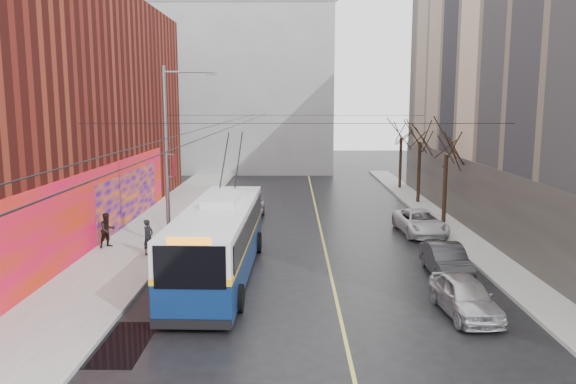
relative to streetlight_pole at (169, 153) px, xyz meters
name	(u,v)px	position (x,y,z in m)	size (l,w,h in m)	color
ground	(297,329)	(6.14, -10.00, -4.85)	(140.00, 140.00, 0.00)	black
sidewalk_left	(146,238)	(-1.86, 2.00, -4.77)	(4.00, 60.00, 0.15)	gray
sidewalk_right	(463,239)	(15.14, 2.00, -4.77)	(2.00, 60.00, 0.15)	gray
lane_line	(321,231)	(7.64, 4.00, -4.84)	(0.12, 50.00, 0.01)	#BFB74C
building_left	(6,108)	(-9.85, 3.99, 2.14)	(12.11, 36.00, 14.00)	#551611
building_far	(239,87)	(0.14, 34.99, 4.17)	(20.50, 12.10, 18.00)	gray
streetlight_pole	(169,153)	(0.00, 0.00, 0.00)	(2.65, 0.60, 9.00)	slate
catenary_wires	(250,121)	(3.60, 4.77, 1.40)	(18.00, 60.00, 0.22)	black
tree_near	(447,142)	(15.14, 6.00, 0.13)	(3.20, 3.20, 6.40)	black
tree_mid	(420,131)	(15.14, 13.00, 0.41)	(3.20, 3.20, 6.68)	black
tree_far	(401,129)	(15.14, 20.00, 0.30)	(3.20, 3.20, 6.57)	black
puddle	(113,344)	(0.55, -11.20, -4.84)	(2.12, 3.39, 0.01)	black
pigeons_flying	(238,104)	(3.30, 0.64, 2.33)	(2.29, 1.15, 2.12)	slate
trolleybus	(219,240)	(2.94, -4.52, -3.24)	(3.07, 12.28, 5.78)	#0A1F4D
parked_car_a	(465,296)	(11.94, -8.73, -4.18)	(1.58, 3.92, 1.34)	#B3B3B8
parked_car_b	(446,260)	(12.50, -4.26, -4.19)	(1.40, 4.01, 1.32)	#2B2B2E
parked_car_c	(420,222)	(13.14, 3.42, -4.18)	(2.20, 4.77, 1.33)	silver
following_car	(249,207)	(3.24, 7.64, -4.09)	(1.78, 4.42, 1.51)	#ACADB1
pedestrian_a	(148,237)	(-0.80, -1.51, -3.86)	(0.61, 0.40, 1.67)	black
pedestrian_b	(107,230)	(-3.16, -0.20, -3.84)	(0.84, 0.65, 1.72)	black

